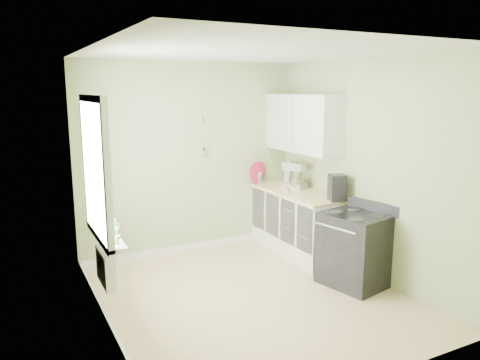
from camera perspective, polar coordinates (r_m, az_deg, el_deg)
name	(u,v)px	position (r m, az deg, el deg)	size (l,w,h in m)	color
floor	(251,298)	(5.47, 1.34, -14.20)	(3.20, 3.60, 0.02)	tan
ceiling	(252,50)	(4.97, 1.48, 15.51)	(3.20, 3.60, 0.02)	white
wall_back	(190,159)	(6.67, -6.10, 2.58)	(3.20, 0.02, 2.70)	#ACBA7F
wall_left	(99,196)	(4.51, -16.83, -1.89)	(0.02, 3.60, 2.70)	#ACBA7F
wall_right	(366,169)	(5.98, 15.07, 1.29)	(0.02, 3.60, 2.70)	#ACBA7F
base_cabinets	(297,223)	(6.75, 6.99, -5.28)	(0.60, 1.60, 0.87)	white
countertop	(297,192)	(6.64, 7.01, -1.52)	(0.64, 1.60, 0.04)	beige
upper_cabinets	(303,123)	(6.66, 7.69, 6.86)	(0.35, 1.40, 0.80)	white
window	(94,170)	(4.77, -17.32, 1.21)	(0.06, 1.14, 1.44)	white
window_sill	(106,235)	(4.93, -16.04, -6.41)	(0.18, 1.14, 0.04)	white
radiator	(106,268)	(4.99, -16.06, -10.22)	(0.12, 0.50, 0.35)	white
wall_utensils	(204,143)	(6.68, -4.45, 4.49)	(0.02, 0.14, 0.58)	beige
stove	(355,249)	(5.81, 13.79, -8.16)	(0.76, 0.83, 1.00)	black
stand_mixer	(294,177)	(6.76, 6.54, 0.43)	(0.32, 0.38, 0.42)	#B2B2B7
kettle	(260,178)	(7.10, 2.40, 0.30)	(0.18, 0.10, 0.18)	silver
coffee_maker	(337,188)	(6.12, 11.71, -1.00)	(0.26, 0.27, 0.34)	black
red_tray	(258,173)	(7.07, 2.16, 0.87)	(0.33, 0.33, 0.02)	#D0224C
jar	(288,191)	(6.43, 5.82, -1.38)	(0.07, 0.07, 0.07)	tan
plant_a	(115,230)	(4.51, -14.98, -5.90)	(0.15, 0.10, 0.28)	#457C3C
plant_b	(107,219)	(4.84, -15.92, -4.55)	(0.17, 0.14, 0.31)	#457C3C
plant_c	(100,212)	(5.20, -16.75, -3.71)	(0.16, 0.16, 0.28)	#457C3C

